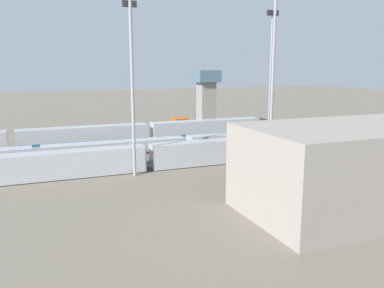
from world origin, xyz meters
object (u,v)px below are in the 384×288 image
train_on_track_0 (192,131)px  light_mast_1 (132,59)px  control_tower (206,94)px  train_on_track_1 (85,140)px  train_on_track_4 (211,151)px  train_on_track_3 (174,148)px  light_mast_2 (131,55)px  light_mast_3 (274,38)px  light_mast_0 (271,57)px

train_on_track_0 → light_mast_1: (18.10, 22.56, 14.65)m
light_mast_1 → train_on_track_0: bearing=-128.7°
control_tower → train_on_track_1: bearing=33.7°
train_on_track_4 → light_mast_1: 20.09m
train_on_track_3 → light_mast_2: (3.05, -17.02, 15.92)m
light_mast_1 → light_mast_3: light_mast_3 is taller
train_on_track_0 → light_mast_1: light_mast_1 is taller
light_mast_2 → light_mast_3: bearing=126.1°
train_on_track_3 → light_mast_1: bearing=40.8°
light_mast_3 → train_on_track_4: bearing=-12.3°
light_mast_1 → light_mast_3: size_ratio=0.80×
light_mast_3 → light_mast_1: bearing=1.0°
train_on_track_3 → light_mast_0: size_ratio=3.21×
light_mast_0 → train_on_track_3: bearing=30.1°
light_mast_0 → light_mast_1: size_ratio=1.08×
train_on_track_4 → light_mast_3: bearing=167.7°
train_on_track_1 → light_mast_3: 37.54m
train_on_track_3 → control_tower: (-20.36, -32.74, 6.52)m
light_mast_0 → light_mast_3: bearing=58.1°
train_on_track_1 → light_mast_2: bearing=-146.6°
train_on_track_4 → light_mast_2: (7.69, -22.02, 15.91)m
light_mast_0 → light_mast_1: (38.62, 24.87, -1.08)m
train_on_track_0 → control_tower: size_ratio=0.68×
train_on_track_0 → train_on_track_1: same height
control_tower → light_mast_2: bearing=33.9°
train_on_track_3 → train_on_track_1: train_on_track_1 is taller
train_on_track_0 → light_mast_1: size_ratio=0.38×
train_on_track_0 → train_on_track_1: bearing=12.2°
train_on_track_3 → train_on_track_0: train_on_track_0 is taller
train_on_track_0 → train_on_track_4: train_on_track_0 is taller
train_on_track_1 → light_mast_2: (-10.67, -7.02, 15.37)m
light_mast_1 → light_mast_2: 25.27m
light_mast_1 → light_mast_3: 23.65m
train_on_track_1 → light_mast_0: size_ratio=2.53×
train_on_track_4 → light_mast_0: size_ratio=4.07×
train_on_track_3 → light_mast_0: light_mast_0 is taller
train_on_track_0 → control_tower: (-11.04, -17.74, 6.43)m
train_on_track_0 → light_mast_1: bearing=51.3°
train_on_track_0 → train_on_track_1: (23.04, 5.00, 0.45)m
train_on_track_4 → light_mast_3: size_ratio=3.52×
train_on_track_4 → light_mast_0: (-25.20, -22.30, 15.81)m
train_on_track_0 → light_mast_0: 25.96m
train_on_track_4 → light_mast_0: 37.18m
train_on_track_3 → light_mast_2: bearing=-79.8°
light_mast_0 → control_tower: (9.48, -15.44, -9.30)m
train_on_track_1 → light_mast_1: bearing=105.7°
light_mast_1 → light_mast_2: bearing=-103.1°
light_mast_3 → light_mast_0: bearing=-121.9°
train_on_track_0 → train_on_track_4: (4.69, 20.00, -0.08)m
control_tower → train_on_track_3: bearing=58.1°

